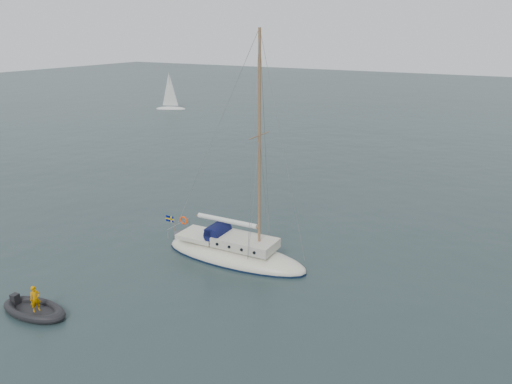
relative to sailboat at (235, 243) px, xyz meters
The scene contains 5 objects.
ground 4.14m from the sailboat, 11.23° to the left, with size 300.00×300.00×0.00m, color black.
sailboat is the anchor object (origin of this frame).
dinghy 4.79m from the sailboat, 168.20° to the left, with size 2.62×1.18×0.38m.
rib 12.22m from the sailboat, 118.04° to the right, with size 4.05×1.84×1.65m.
distant_yacht_a 64.87m from the sailboat, 132.48° to the left, with size 5.54×2.96×7.35m.
Camera 1 is at (11.81, -25.69, 14.23)m, focal length 35.00 mm.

